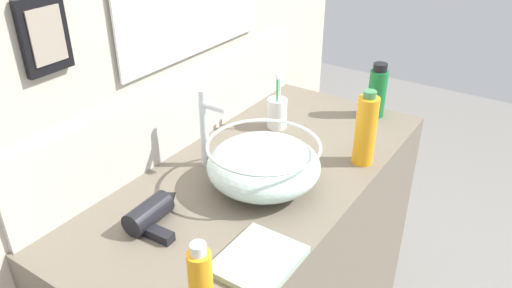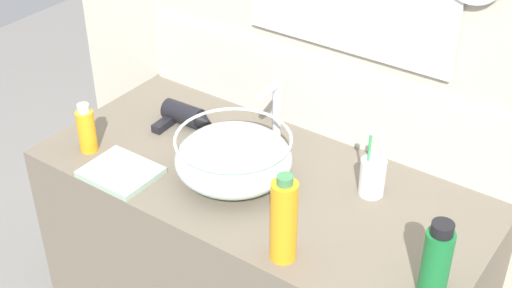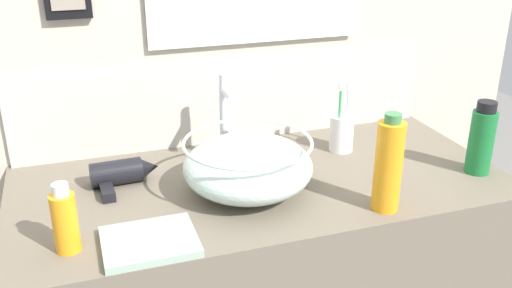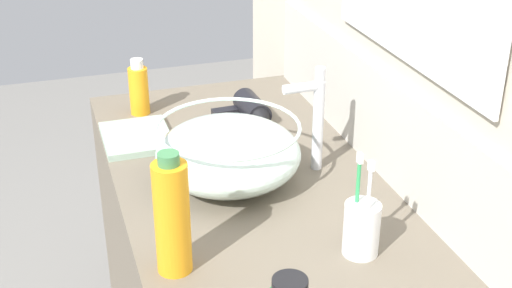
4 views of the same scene
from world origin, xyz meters
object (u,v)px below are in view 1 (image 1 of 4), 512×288
object	(u,v)px
spray_bottle	(377,91)
toothbrush_cup	(277,113)
hair_drier	(154,212)
hand_towel	(259,260)
glass_bowl_sink	(264,164)
soap_dispenser	(366,130)
lotion_bottle	(200,276)
faucet	(206,125)

from	to	relation	value
spray_bottle	toothbrush_cup	bearing A→B (deg)	138.59
hair_drier	hand_towel	world-z (taller)	hair_drier
glass_bowl_sink	soap_dispenser	size ratio (longest dim) A/B	1.34
glass_bowl_sink	lotion_bottle	size ratio (longest dim) A/B	2.08
spray_bottle	lotion_bottle	bearing A→B (deg)	-177.78
hair_drier	lotion_bottle	bearing A→B (deg)	-117.40
soap_dispenser	spray_bottle	world-z (taller)	soap_dispenser
glass_bowl_sink	hair_drier	xyz separation A→B (m)	(-0.28, 0.14, -0.04)
glass_bowl_sink	soap_dispenser	bearing A→B (deg)	-32.84
spray_bottle	hand_towel	distance (m)	0.86
faucet	toothbrush_cup	distance (m)	0.33
faucet	toothbrush_cup	world-z (taller)	faucet
hair_drier	spray_bottle	bearing A→B (deg)	-14.22
glass_bowl_sink	lotion_bottle	bearing A→B (deg)	-163.75
spray_bottle	lotion_bottle	xyz separation A→B (m)	(-1.01, -0.04, -0.02)
hair_drier	toothbrush_cup	world-z (taller)	toothbrush_cup
hair_drier	toothbrush_cup	distance (m)	0.60
soap_dispenser	lotion_bottle	size ratio (longest dim) A/B	1.55
lotion_bottle	hair_drier	bearing A→B (deg)	62.60
toothbrush_cup	hair_drier	bearing A→B (deg)	-178.43
faucet	toothbrush_cup	xyz separation A→B (m)	(0.32, -0.04, -0.08)
lotion_bottle	spray_bottle	bearing A→B (deg)	2.22
faucet	soap_dispenser	bearing A→B (deg)	-53.73
soap_dispenser	toothbrush_cup	bearing A→B (deg)	80.74
spray_bottle	hand_towel	bearing A→B (deg)	-175.03
spray_bottle	lotion_bottle	size ratio (longest dim) A/B	1.29
faucet	hand_towel	size ratio (longest dim) A/B	1.25
glass_bowl_sink	toothbrush_cup	distance (m)	0.36
glass_bowl_sink	soap_dispenser	distance (m)	0.32
toothbrush_cup	hand_towel	xyz separation A→B (m)	(-0.58, -0.31, -0.05)
soap_dispenser	hand_towel	world-z (taller)	soap_dispenser
lotion_bottle	soap_dispenser	bearing A→B (deg)	-4.41
hair_drier	lotion_bottle	xyz separation A→B (m)	(-0.13, -0.26, 0.04)
hair_drier	lotion_bottle	size ratio (longest dim) A/B	1.14
glass_bowl_sink	hand_towel	world-z (taller)	glass_bowl_sink
glass_bowl_sink	soap_dispenser	xyz separation A→B (m)	(0.27, -0.17, 0.04)
faucet	spray_bottle	world-z (taller)	faucet
soap_dispenser	spray_bottle	size ratio (longest dim) A/B	1.20
faucet	hair_drier	size ratio (longest dim) A/B	1.41
lotion_bottle	hand_towel	world-z (taller)	lotion_bottle
glass_bowl_sink	lotion_bottle	xyz separation A→B (m)	(-0.42, -0.12, -0.00)
faucet	hair_drier	world-z (taller)	faucet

